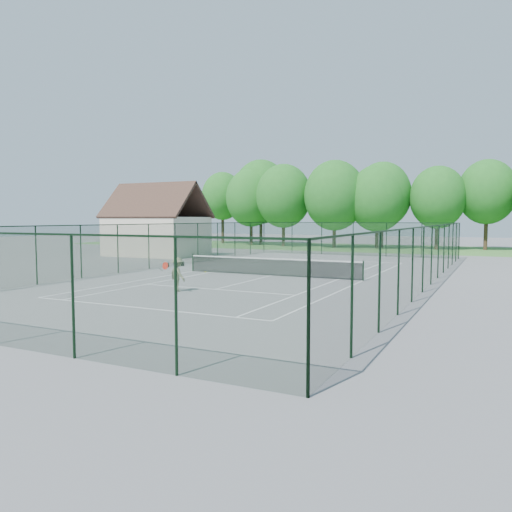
# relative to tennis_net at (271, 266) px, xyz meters

# --- Properties ---
(ground) EXTENTS (140.00, 140.00, 0.00)m
(ground) POSITION_rel_tennis_net_xyz_m (0.00, 0.00, -0.58)
(ground) COLOR slate
(ground) RESTS_ON ground
(grass_far) EXTENTS (80.00, 16.00, 0.01)m
(grass_far) POSITION_rel_tennis_net_xyz_m (0.00, 30.00, -0.57)
(grass_far) COLOR #4C873B
(grass_far) RESTS_ON ground
(court_lines) EXTENTS (11.05, 23.85, 0.01)m
(court_lines) POSITION_rel_tennis_net_xyz_m (0.00, 0.00, -0.57)
(court_lines) COLOR white
(court_lines) RESTS_ON ground
(tennis_net) EXTENTS (11.08, 0.08, 1.10)m
(tennis_net) POSITION_rel_tennis_net_xyz_m (0.00, 0.00, 0.00)
(tennis_net) COLOR black
(tennis_net) RESTS_ON ground
(fence_enclosure) EXTENTS (18.05, 36.05, 3.02)m
(fence_enclosure) POSITION_rel_tennis_net_xyz_m (0.00, 0.00, 0.98)
(fence_enclosure) COLOR #1C3822
(fence_enclosure) RESTS_ON ground
(utility_building) EXTENTS (8.60, 6.27, 6.63)m
(utility_building) POSITION_rel_tennis_net_xyz_m (-16.00, 10.00, 2.54)
(utility_building) COLOR #F4E7C9
(utility_building) RESTS_ON ground
(tree_line_far) EXTENTS (39.40, 6.40, 9.70)m
(tree_line_far) POSITION_rel_tennis_net_xyz_m (0.00, 30.00, 5.42)
(tree_line_far) COLOR #463020
(tree_line_far) RESTS_ON ground
(sports_bag_a) EXTENTS (0.38, 0.25, 0.29)m
(sports_bag_a) POSITION_rel_tennis_net_xyz_m (-8.74, 1.51, -0.43)
(sports_bag_a) COLOR black
(sports_bag_a) RESTS_ON ground
(sports_bag_b) EXTENTS (0.45, 0.35, 0.31)m
(sports_bag_b) POSITION_rel_tennis_net_xyz_m (-8.20, 2.57, -0.42)
(sports_bag_b) COLOR black
(sports_bag_b) RESTS_ON ground
(tennis_player) EXTENTS (2.17, 0.95, 1.58)m
(tennis_player) POSITION_rel_tennis_net_xyz_m (-1.23, -7.72, 0.22)
(tennis_player) COLOR #606345
(tennis_player) RESTS_ON ground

